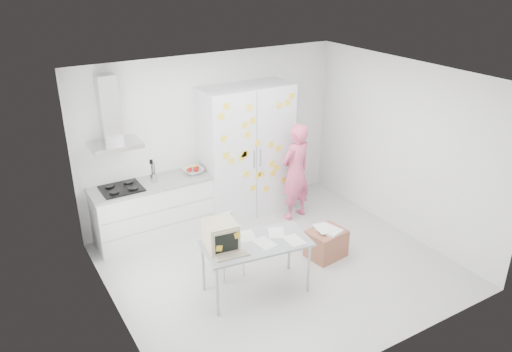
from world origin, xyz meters
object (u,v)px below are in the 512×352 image
chair (225,241)px  cardboard_box (326,243)px  desk (234,239)px  person (296,172)px

chair → cardboard_box: chair is taller
desk → chair: (0.13, 0.51, -0.34)m
person → cardboard_box: bearing=64.1°
person → desk: (-1.88, -1.35, -0.00)m
chair → person: bearing=23.3°
person → desk: person is taller
desk → chair: bearing=83.2°
person → desk: size_ratio=1.14×
person → cardboard_box: size_ratio=2.87×
person → chair: size_ratio=1.92×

